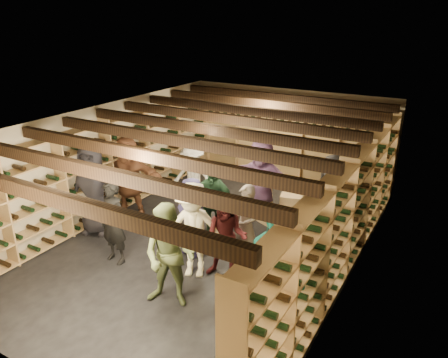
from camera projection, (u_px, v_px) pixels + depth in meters
ground at (209, 240)px, 8.66m from camera, size 8.00×8.00×0.00m
walls at (209, 184)px, 8.23m from camera, size 5.52×8.02×2.40m
ceiling at (208, 121)px, 7.80m from camera, size 5.50×8.00×0.01m
ceiling_joists at (208, 129)px, 7.85m from camera, size 5.40×7.12×0.18m
wine_rack_left at (108, 167)px, 9.47m from camera, size 0.32×7.50×2.15m
wine_rack_right at (343, 220)px, 7.08m from camera, size 0.32×7.50×2.15m
wine_rack_back at (286, 141)px, 11.37m from camera, size 4.70×0.30×2.15m
crate_stack_left at (261, 194)px, 9.76m from camera, size 0.59×0.51×0.85m
crate_stack_right at (291, 206)px, 9.54m from camera, size 0.57×0.45×0.51m
crate_loose at (268, 218)px, 9.37m from camera, size 0.59×0.51×0.17m
person_0 at (93, 189)px, 8.66m from camera, size 1.05×0.83×1.87m
person_1 at (113, 223)px, 7.67m from camera, size 0.59×0.41×1.54m
person_2 at (170, 256)px, 6.50m from camera, size 0.94×0.82×1.67m
person_3 at (193, 231)px, 7.24m from camera, size 1.23×0.95×1.69m
person_4 at (274, 269)px, 6.03m from camera, size 1.16×0.78×1.83m
person_5 at (128, 176)px, 9.50m from camera, size 1.73×1.02×1.78m
person_6 at (192, 217)px, 7.93m from camera, size 0.85×0.71×1.49m
person_7 at (246, 225)px, 7.63m from camera, size 0.63×0.52×1.49m
person_8 at (226, 237)px, 7.23m from camera, size 0.85×0.74×1.48m
person_9 at (193, 177)px, 9.84m from camera, size 1.03×0.66×1.50m
person_10 at (212, 202)px, 8.49m from camera, size 0.97×0.58×1.55m
person_11 at (261, 180)px, 9.16m from camera, size 1.74×0.66×1.84m
person_12 at (333, 205)px, 7.91m from camera, size 1.10×0.92×1.92m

